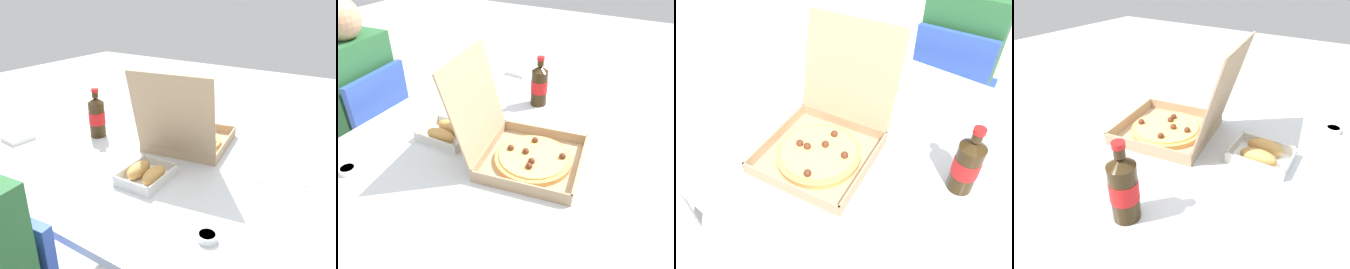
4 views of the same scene
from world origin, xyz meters
The scene contains 7 objects.
dining_table centered at (0.00, 0.00, 0.64)m, with size 1.49×1.06×0.70m.
pizza_box_open centered at (-0.04, -0.15, 0.75)m, with size 0.39×0.47×0.36m.
bread_side_box centered at (-0.06, 0.17, 0.73)m, with size 0.15×0.19×0.06m.
cola_bottle centered at (0.36, -0.03, 0.80)m, with size 0.07×0.07×0.22m.
paper_menu centered at (-0.44, -0.13, 0.70)m, with size 0.21×0.15×0.00m, color white.
napkin_pile centered at (0.63, 0.20, 0.71)m, with size 0.11×0.11×0.02m, color white.
dipping_sauce_cup centered at (-0.39, 0.33, 0.71)m, with size 0.06×0.06×0.02m.
Camera 1 is at (-0.70, 0.99, 1.32)m, focal length 35.90 mm.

